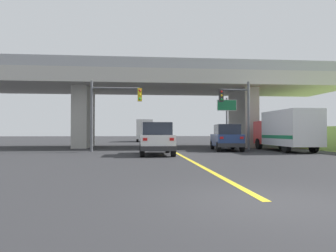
# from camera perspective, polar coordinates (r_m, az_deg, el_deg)

# --- Properties ---
(ground) EXTENTS (160.00, 160.00, 0.00)m
(ground) POSITION_cam_1_polar(r_m,az_deg,el_deg) (31.02, -0.51, -3.73)
(ground) COLOR #2B2B2D
(overpass_bridge) EXTENTS (34.09, 9.02, 7.66)m
(overpass_bridge) POSITION_cam_1_polar(r_m,az_deg,el_deg) (31.26, -0.51, 6.57)
(overpass_bridge) COLOR #B7B5AD
(overpass_bridge) RESTS_ON ground
(lane_divider_stripe) EXTENTS (0.20, 22.02, 0.01)m
(lane_divider_stripe) POSITION_cam_1_polar(r_m,az_deg,el_deg) (17.67, 3.26, -5.73)
(lane_divider_stripe) COLOR yellow
(lane_divider_stripe) RESTS_ON ground
(suv_lead) EXTENTS (2.06, 4.71, 2.02)m
(suv_lead) POSITION_cam_1_polar(r_m,az_deg,el_deg) (20.24, -2.12, -2.27)
(suv_lead) COLOR silver
(suv_lead) RESTS_ON ground
(suv_crossing) EXTENTS (2.43, 4.97, 2.02)m
(suv_crossing) POSITION_cam_1_polar(r_m,az_deg,el_deg) (25.33, 10.33, -2.02)
(suv_crossing) COLOR navy
(suv_crossing) RESTS_ON ground
(box_truck) EXTENTS (2.33, 7.28, 3.00)m
(box_truck) POSITION_cam_1_polar(r_m,az_deg,el_deg) (25.73, 20.27, -0.67)
(box_truck) COLOR red
(box_truck) RESTS_ON ground
(traffic_signal_nearside) EXTENTS (2.44, 0.36, 5.39)m
(traffic_signal_nearside) POSITION_cam_1_polar(r_m,az_deg,el_deg) (25.62, 12.46, 3.33)
(traffic_signal_nearside) COLOR #56595E
(traffic_signal_nearside) RESTS_ON ground
(traffic_signal_farside) EXTENTS (3.74, 0.36, 5.18)m
(traffic_signal_farside) POSITION_cam_1_polar(r_m,az_deg,el_deg) (23.84, -10.27, 3.66)
(traffic_signal_farside) COLOR #56595E
(traffic_signal_farside) RESTS_ON ground
(highway_sign) EXTENTS (1.75, 0.17, 4.45)m
(highway_sign) POSITION_cam_1_polar(r_m,az_deg,el_deg) (28.78, 10.42, 2.66)
(highway_sign) COLOR slate
(highway_sign) RESTS_ON ground
(semi_truck_distant) EXTENTS (2.33, 6.45, 3.22)m
(semi_truck_distant) POSITION_cam_1_polar(r_m,az_deg,el_deg) (48.08, -4.25, -0.79)
(semi_truck_distant) COLOR navy
(semi_truck_distant) RESTS_ON ground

